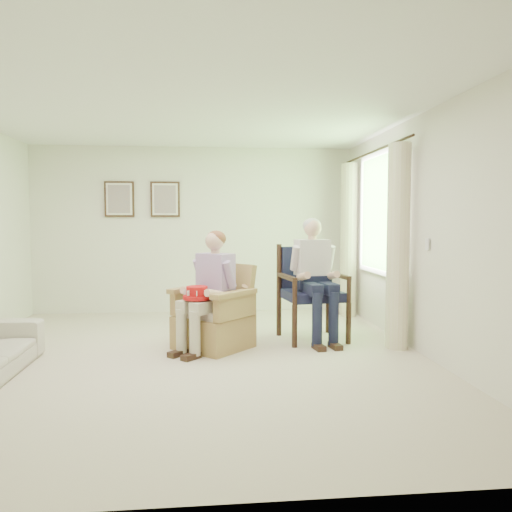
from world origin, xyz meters
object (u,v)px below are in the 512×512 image
(red_hat, at_px, (197,294))
(wicker_armchair, at_px, (213,321))
(person_wicker, at_px, (213,283))
(wood_armchair, at_px, (311,288))
(person_dark, at_px, (314,269))
(hatbox, at_px, (229,320))

(red_hat, bearing_deg, wicker_armchair, 56.30)
(person_wicker, distance_m, red_hat, 0.25)
(wicker_armchair, relative_size, wood_armchair, 0.85)
(wicker_armchair, bearing_deg, person_dark, 51.24)
(hatbox, bearing_deg, wicker_armchair, -142.32)
(wicker_armchair, xyz_separation_m, person_wicker, (0.00, -0.13, 0.45))
(person_wicker, distance_m, person_dark, 1.25)
(wood_armchair, distance_m, hatbox, 1.10)
(wicker_armchair, height_order, person_wicker, person_wicker)
(wicker_armchair, distance_m, person_dark, 1.34)
(wood_armchair, height_order, person_wicker, person_wicker)
(hatbox, bearing_deg, person_wicker, -124.14)
(red_hat, relative_size, hatbox, 0.41)
(wood_armchair, xyz_separation_m, person_dark, (-0.00, -0.18, 0.25))
(red_hat, distance_m, hatbox, 0.66)
(wood_armchair, relative_size, red_hat, 3.72)
(person_wicker, bearing_deg, person_dark, 57.02)
(person_dark, height_order, hatbox, person_dark)
(person_wicker, xyz_separation_m, hatbox, (0.18, 0.27, -0.47))
(person_dark, distance_m, hatbox, 1.18)
(wood_armchair, xyz_separation_m, person_wicker, (-1.21, -0.48, 0.14))
(wood_armchair, xyz_separation_m, hatbox, (-1.03, -0.22, -0.33))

